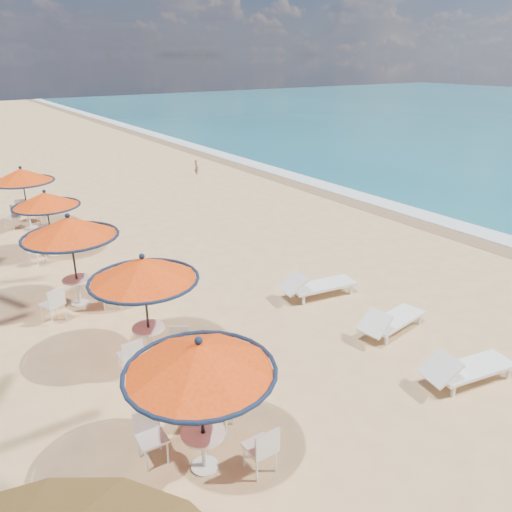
{
  "coord_description": "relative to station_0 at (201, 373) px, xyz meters",
  "views": [
    {
      "loc": [
        -8.08,
        -6.17,
        6.36
      ],
      "look_at": [
        -0.88,
        4.39,
        1.2
      ],
      "focal_mm": 35.0,
      "sensor_mm": 36.0,
      "label": 1
    }
  ],
  "objects": [
    {
      "name": "person",
      "position": [
        10.19,
        19.51,
        -1.38
      ],
      "size": [
        0.24,
        0.34,
        0.89
      ],
      "primitive_type": "imported",
      "rotation": [
        0.0,
        0.0,
        1.48
      ],
      "color": "#885B45",
      "rests_on": "ground"
    },
    {
      "name": "lounger_far",
      "position": [
        5.6,
        3.74,
        -1.45
      ],
      "size": [
        2.29,
        1.05,
        0.79
      ],
      "rotation": [
        0.0,
        0.0,
        -0.17
      ],
      "color": "white",
      "rests_on": "ground"
    },
    {
      "name": "ground",
      "position": [
        5.15,
        0.38,
        -1.82
      ],
      "size": [
        160.0,
        160.0,
        0.0
      ],
      "primitive_type": "plane",
      "color": "tan",
      "rests_on": "ground"
    },
    {
      "name": "station_2",
      "position": [
        -0.04,
        6.98,
        0.16
      ],
      "size": [
        2.5,
        2.5,
        2.6
      ],
      "color": "black",
      "rests_on": "ground"
    },
    {
      "name": "station_1",
      "position": [
        0.55,
        3.54,
        0.08
      ],
      "size": [
        2.39,
        2.39,
        2.49
      ],
      "color": "black",
      "rests_on": "ground"
    },
    {
      "name": "station_4",
      "position": [
        0.25,
        14.87,
        -0.02
      ],
      "size": [
        2.36,
        2.45,
        2.46
      ],
      "color": "black",
      "rests_on": "ground"
    },
    {
      "name": "lounger_mid",
      "position": [
        5.81,
        1.2,
        -1.48
      ],
      "size": [
        2.12,
        0.91,
        0.73
      ],
      "rotation": [
        0.0,
        0.0,
        0.14
      ],
      "color": "white",
      "rests_on": "ground"
    },
    {
      "name": "foam_strip",
      "position": [
        14.45,
        10.38,
        -1.82
      ],
      "size": [
        1.2,
        140.0,
        0.04
      ],
      "primitive_type": "cube",
      "color": "white",
      "rests_on": "ground"
    },
    {
      "name": "station_0",
      "position": [
        0.0,
        0.0,
        0.0
      ],
      "size": [
        2.39,
        2.39,
        2.49
      ],
      "color": "black",
      "rests_on": "ground"
    },
    {
      "name": "wetsand_band",
      "position": [
        13.55,
        10.38,
        -1.82
      ],
      "size": [
        1.4,
        140.0,
        0.02
      ],
      "primitive_type": "cube",
      "color": "olive",
      "rests_on": "ground"
    },
    {
      "name": "lounger_near",
      "position": [
        5.53,
        -1.06,
        -1.46
      ],
      "size": [
        2.22,
        1.05,
        0.77
      ],
      "rotation": [
        0.0,
        0.0,
        -0.19
      ],
      "color": "white",
      "rests_on": "ground"
    },
    {
      "name": "station_3",
      "position": [
        0.25,
        11.28,
        -0.15
      ],
      "size": [
        2.19,
        2.19,
        2.28
      ],
      "color": "black",
      "rests_on": "ground"
    }
  ]
}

